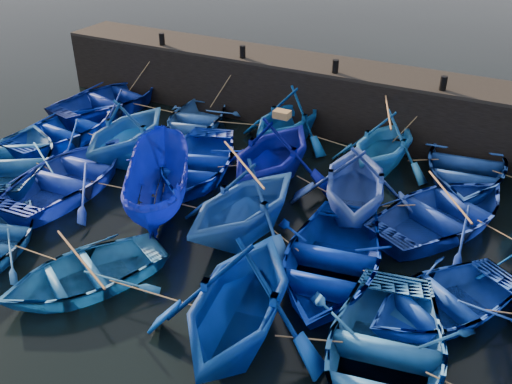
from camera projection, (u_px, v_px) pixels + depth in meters
The scene contains 30 objects.
ground at pixel (201, 266), 15.56m from camera, with size 120.00×120.00×0.00m, color black.
quay_wall at pixel (341, 99), 22.94m from camera, with size 26.00×2.50×2.50m, color black.
quay_top at pixel (343, 68), 22.27m from camera, with size 26.00×2.50×0.12m, color black.
bollard_0 at pixel (162, 39), 24.66m from camera, with size 0.24×0.24×0.50m, color black.
bollard_1 at pixel (243, 52), 23.04m from camera, with size 0.24×0.24×0.50m, color black.
bollard_2 at pixel (335, 66), 21.43m from camera, with size 0.24×0.24×0.50m, color black.
bollard_3 at pixel (443, 83), 19.82m from camera, with size 0.24×0.24×0.50m, color black.
boat_0 at pixel (112, 98), 24.89m from camera, with size 3.97×5.54×1.15m, color navy.
boat_1 at pixel (195, 119), 23.18m from camera, with size 3.27×4.57×0.95m, color #245199.
boat_2 at pixel (289, 116), 21.73m from camera, with size 3.68×4.27×2.25m, color #07448C.
boat_3 at pixel (384, 141), 19.90m from camera, with size 3.55×4.12×2.17m, color blue.
boat_4 at pixel (465, 164), 19.51m from camera, with size 4.06×5.67×1.18m, color navy.
boat_6 at pixel (67, 128), 22.24m from camera, with size 3.61×5.04×1.05m, color #052AB9.
boat_7 at pixel (127, 129), 20.51m from camera, with size 3.92×4.55×2.39m, color #1955A5.
boat_8 at pixel (196, 162), 19.77m from camera, with size 3.72×5.20×1.08m, color #072BC6.
boat_9 at pixel (273, 151), 18.86m from camera, with size 4.11×4.77×2.51m, color #01087A.
boat_10 at pixel (356, 180), 17.24m from camera, with size 3.98×4.62×2.43m, color #2B4BA7.
boat_11 at pixel (446, 212), 16.92m from camera, with size 3.78×5.28×1.10m, color navy.
boat_13 at pixel (18, 158), 20.00m from camera, with size 3.77×5.27×1.09m, color #1C5AA1.
boat_14 at pixel (70, 175), 18.86m from camera, with size 3.96×5.53×1.15m, color #1B36C6.
boat_15 at pixel (157, 186), 17.45m from camera, with size 1.89×5.02×1.94m, color #0B18A6.
boat_16 at pixel (244, 202), 16.19m from camera, with size 3.91×4.54×2.39m, color #17499F.
boat_17 at pixel (330, 260), 14.89m from camera, with size 3.84×5.37×1.11m, color #001E91.
boat_18 at pixel (441, 300), 13.69m from camera, with size 3.12×4.36×0.91m, color #1038A0.
boat_22 at pixel (83, 273), 14.60m from camera, with size 3.08×4.30×0.89m, color #1C61A4.
boat_23 at pixel (239, 297), 12.53m from camera, with size 4.22×4.90×2.58m, color #03318F.
boat_24 at pixel (383, 356), 12.00m from camera, with size 3.90×5.46×1.13m, color #1858A3.
wooden_crate at pixel (282, 114), 18.04m from camera, with size 0.52×0.37×0.24m, color olive.
mooring_ropes at pixel (279, 161), 19.07m from camera, with size 18.01×11.83×2.10m.
loose_oars at pixel (302, 177), 16.47m from camera, with size 9.90×12.02×1.56m.
Camera 1 is at (7.12, -10.26, 9.63)m, focal length 40.00 mm.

